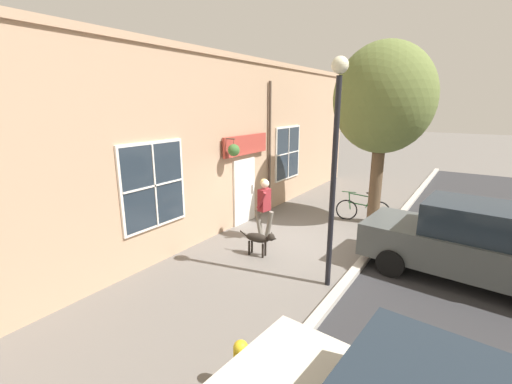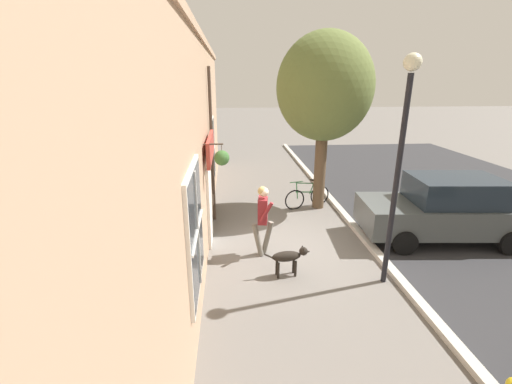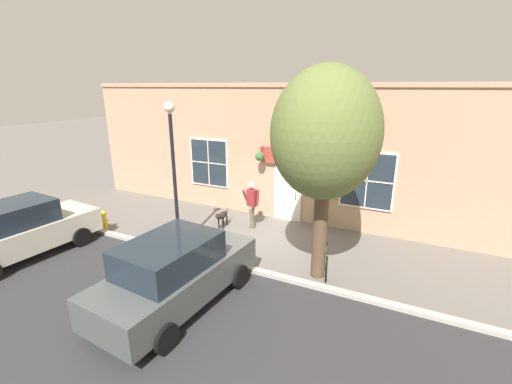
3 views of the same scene
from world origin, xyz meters
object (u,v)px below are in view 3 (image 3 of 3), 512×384
at_px(pedestrian_walking, 252,200).
at_px(fire_hydrant, 104,220).
at_px(street_tree_by_curb, 324,139).
at_px(leaning_bicycle, 324,258).
at_px(dog_on_leash, 222,216).
at_px(street_lamp, 173,156).
at_px(parked_car_mid_block, 176,272).
at_px(parked_car_nearest_curb, 18,230).

xyz_separation_m(pedestrian_walking, fire_hydrant, (2.60, -4.71, -0.69)).
distance_m(street_tree_by_curb, fire_hydrant, 8.57).
xyz_separation_m(street_tree_by_curb, leaning_bicycle, (-0.41, 0.08, -3.43)).
height_order(dog_on_leash, street_tree_by_curb, street_tree_by_curb).
xyz_separation_m(pedestrian_walking, street_lamp, (2.50, -1.41, 1.96)).
distance_m(street_tree_by_curb, street_lamp, 4.62).
bearing_deg(leaning_bicycle, fire_hydrant, -84.52).
xyz_separation_m(leaning_bicycle, parked_car_mid_block, (3.14, -2.72, 0.50)).
distance_m(street_tree_by_curb, leaning_bicycle, 3.46).
height_order(street_tree_by_curb, fire_hydrant, street_tree_by_curb).
xyz_separation_m(dog_on_leash, fire_hydrant, (2.12, -3.71, -0.07)).
xyz_separation_m(leaning_bicycle, fire_hydrant, (0.76, -7.93, 0.02)).
height_order(pedestrian_walking, parked_car_nearest_curb, pedestrian_walking).
distance_m(pedestrian_walking, leaning_bicycle, 3.78).
distance_m(dog_on_leash, parked_car_mid_block, 4.75).
distance_m(dog_on_leash, parked_car_nearest_curb, 6.38).
height_order(dog_on_leash, parked_car_nearest_curb, parked_car_nearest_curb).
bearing_deg(parked_car_nearest_curb, pedestrian_walking, 133.87).
distance_m(leaning_bicycle, parked_car_mid_block, 4.18).
bearing_deg(parked_car_nearest_curb, leaning_bicycle, 111.04).
bearing_deg(parked_car_mid_block, parked_car_nearest_curb, -88.46).
relative_size(street_tree_by_curb, parked_car_mid_block, 1.26).
distance_m(street_tree_by_curb, parked_car_nearest_curb, 9.43).
bearing_deg(street_lamp, street_tree_by_curb, 93.10).
bearing_deg(pedestrian_walking, street_tree_by_curb, 54.29).
relative_size(pedestrian_walking, street_lamp, 0.39).
relative_size(street_lamp, fire_hydrant, 6.01).
bearing_deg(street_tree_by_curb, fire_hydrant, -87.47).
distance_m(street_lamp, fire_hydrant, 4.24).
bearing_deg(pedestrian_walking, leaning_bicycle, 60.21).
relative_size(parked_car_nearest_curb, street_lamp, 0.96).
bearing_deg(leaning_bicycle, parked_car_nearest_curb, -68.96).
bearing_deg(dog_on_leash, street_lamp, -11.34).
bearing_deg(fire_hydrant, parked_car_nearest_curb, -14.04).
bearing_deg(leaning_bicycle, pedestrian_walking, -119.79).
bearing_deg(fire_hydrant, street_lamp, 91.75).
xyz_separation_m(dog_on_leash, leaning_bicycle, (1.36, 4.22, -0.08)).
bearing_deg(parked_car_nearest_curb, parked_car_mid_block, 91.54).
distance_m(parked_car_mid_block, street_lamp, 3.80).
distance_m(pedestrian_walking, street_tree_by_curb, 4.73).
bearing_deg(dog_on_leash, parked_car_nearest_curb, -43.04).
relative_size(street_tree_by_curb, street_lamp, 1.21).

